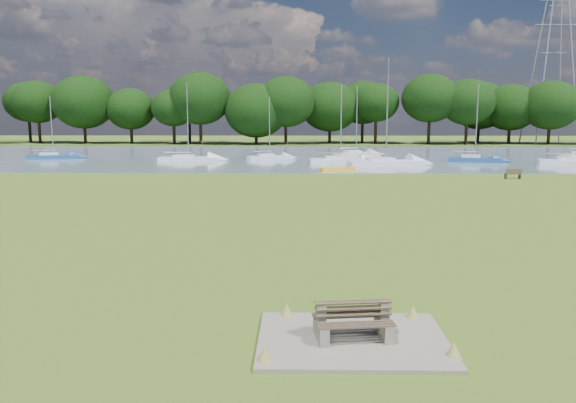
{
  "coord_description": "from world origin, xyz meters",
  "views": [
    {
      "loc": [
        -1.24,
        -25.93,
        5.03
      ],
      "look_at": [
        -1.64,
        -2.0,
        1.32
      ],
      "focal_mm": 35.0,
      "sensor_mm": 36.0,
      "label": 1
    }
  ],
  "objects_px": {
    "sailboat_1": "(269,156)",
    "kayak": "(338,169)",
    "sailboat_4": "(385,161)",
    "sailboat_9": "(340,159)",
    "riverbank_bench": "(513,174)",
    "sailboat_3": "(188,157)",
    "sailboat_5": "(53,155)",
    "sailboat_6": "(474,158)",
    "sailboat_0": "(575,160)",
    "sailboat_8": "(356,153)",
    "bench_pair": "(353,322)",
    "pylon": "(556,23)"
  },
  "relations": [
    {
      "from": "riverbank_bench",
      "to": "bench_pair",
      "type": "bearing_deg",
      "value": -119.64
    },
    {
      "from": "kayak",
      "to": "sailboat_6",
      "type": "relative_size",
      "value": 0.41
    },
    {
      "from": "pylon",
      "to": "sailboat_5",
      "type": "height_order",
      "value": "pylon"
    },
    {
      "from": "kayak",
      "to": "sailboat_5",
      "type": "bearing_deg",
      "value": 135.58
    },
    {
      "from": "sailboat_3",
      "to": "sailboat_4",
      "type": "bearing_deg",
      "value": -18.75
    },
    {
      "from": "pylon",
      "to": "sailboat_5",
      "type": "bearing_deg",
      "value": -155.08
    },
    {
      "from": "riverbank_bench",
      "to": "pylon",
      "type": "distance_m",
      "value": 60.76
    },
    {
      "from": "riverbank_bench",
      "to": "pylon",
      "type": "height_order",
      "value": "pylon"
    },
    {
      "from": "sailboat_0",
      "to": "sailboat_3",
      "type": "relative_size",
      "value": 1.15
    },
    {
      "from": "sailboat_5",
      "to": "sailboat_9",
      "type": "bearing_deg",
      "value": -25.3
    },
    {
      "from": "riverbank_bench",
      "to": "sailboat_5",
      "type": "distance_m",
      "value": 48.74
    },
    {
      "from": "sailboat_6",
      "to": "sailboat_9",
      "type": "height_order",
      "value": "sailboat_6"
    },
    {
      "from": "pylon",
      "to": "sailboat_0",
      "type": "distance_m",
      "value": 46.78
    },
    {
      "from": "sailboat_0",
      "to": "bench_pair",
      "type": "bearing_deg",
      "value": -106.91
    },
    {
      "from": "pylon",
      "to": "sailboat_1",
      "type": "xyz_separation_m",
      "value": [
        -45.5,
        -33.27,
        -19.44
      ]
    },
    {
      "from": "riverbank_bench",
      "to": "sailboat_1",
      "type": "distance_m",
      "value": 27.32
    },
    {
      "from": "sailboat_6",
      "to": "sailboat_9",
      "type": "distance_m",
      "value": 14.37
    },
    {
      "from": "bench_pair",
      "to": "sailboat_3",
      "type": "xyz_separation_m",
      "value": [
        -13.1,
        48.63,
        -0.03
      ]
    },
    {
      "from": "sailboat_0",
      "to": "sailboat_8",
      "type": "relative_size",
      "value": 1.16
    },
    {
      "from": "bench_pair",
      "to": "kayak",
      "type": "relative_size",
      "value": 0.55
    },
    {
      "from": "bench_pair",
      "to": "sailboat_5",
      "type": "bearing_deg",
      "value": 112.46
    },
    {
      "from": "sailboat_6",
      "to": "pylon",
      "type": "bearing_deg",
      "value": 71.66
    },
    {
      "from": "kayak",
      "to": "bench_pair",
      "type": "bearing_deg",
      "value": -114.95
    },
    {
      "from": "bench_pair",
      "to": "sailboat_5",
      "type": "distance_m",
      "value": 59.05
    },
    {
      "from": "sailboat_3",
      "to": "sailboat_4",
      "type": "distance_m",
      "value": 21.2
    },
    {
      "from": "bench_pair",
      "to": "sailboat_4",
      "type": "distance_m",
      "value": 43.68
    },
    {
      "from": "sailboat_3",
      "to": "pylon",
      "type": "bearing_deg",
      "value": 29.62
    },
    {
      "from": "sailboat_8",
      "to": "kayak",
      "type": "bearing_deg",
      "value": -123.08
    },
    {
      "from": "riverbank_bench",
      "to": "pylon",
      "type": "relative_size",
      "value": 0.04
    },
    {
      "from": "sailboat_9",
      "to": "sailboat_0",
      "type": "bearing_deg",
      "value": -8.58
    },
    {
      "from": "bench_pair",
      "to": "kayak",
      "type": "distance_m",
      "value": 38.08
    },
    {
      "from": "sailboat_5",
      "to": "sailboat_8",
      "type": "relative_size",
      "value": 0.85
    },
    {
      "from": "sailboat_3",
      "to": "sailboat_6",
      "type": "bearing_deg",
      "value": -5.46
    },
    {
      "from": "sailboat_3",
      "to": "bench_pair",
      "type": "bearing_deg",
      "value": -78.43
    },
    {
      "from": "sailboat_4",
      "to": "sailboat_9",
      "type": "relative_size",
      "value": 1.29
    },
    {
      "from": "kayak",
      "to": "sailboat_0",
      "type": "relative_size",
      "value": 0.34
    },
    {
      "from": "bench_pair",
      "to": "sailboat_5",
      "type": "xyz_separation_m",
      "value": [
        -29.06,
        51.4,
        -0.01
      ]
    },
    {
      "from": "kayak",
      "to": "sailboat_8",
      "type": "bearing_deg",
      "value": 57.83
    },
    {
      "from": "sailboat_0",
      "to": "sailboat_1",
      "type": "xyz_separation_m",
      "value": [
        -30.73,
        6.67,
        -0.09
      ]
    },
    {
      "from": "bench_pair",
      "to": "riverbank_bench",
      "type": "height_order",
      "value": "bench_pair"
    },
    {
      "from": "riverbank_bench",
      "to": "sailboat_9",
      "type": "xyz_separation_m",
      "value": [
        -12.62,
        13.89,
        0.08
      ]
    },
    {
      "from": "riverbank_bench",
      "to": "sailboat_9",
      "type": "distance_m",
      "value": 18.77
    },
    {
      "from": "sailboat_1",
      "to": "kayak",
      "type": "bearing_deg",
      "value": -84.89
    },
    {
      "from": "sailboat_4",
      "to": "sailboat_3",
      "type": "bearing_deg",
      "value": 153.05
    },
    {
      "from": "riverbank_bench",
      "to": "sailboat_3",
      "type": "distance_m",
      "value": 33.17
    },
    {
      "from": "pylon",
      "to": "sailboat_5",
      "type": "xyz_separation_m",
      "value": [
        -70.17,
        -32.6,
        -19.43
      ]
    },
    {
      "from": "pylon",
      "to": "sailboat_6",
      "type": "xyz_separation_m",
      "value": [
        -23.64,
        -36.41,
        -19.36
      ]
    },
    {
      "from": "sailboat_0",
      "to": "sailboat_5",
      "type": "distance_m",
      "value": 55.89
    },
    {
      "from": "sailboat_4",
      "to": "sailboat_9",
      "type": "distance_m",
      "value": 5.24
    },
    {
      "from": "sailboat_5",
      "to": "sailboat_6",
      "type": "height_order",
      "value": "sailboat_6"
    }
  ]
}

